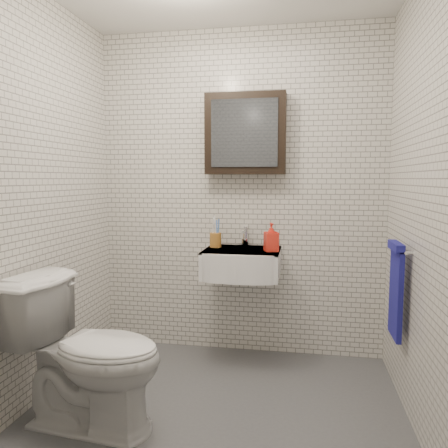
% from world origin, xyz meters
% --- Properties ---
extents(ground, '(2.20, 2.00, 0.01)m').
position_xyz_m(ground, '(0.00, 0.00, 0.01)').
color(ground, '#4D4F55').
rests_on(ground, ground).
extents(room_shell, '(2.22, 2.02, 2.51)m').
position_xyz_m(room_shell, '(0.00, 0.00, 1.47)').
color(room_shell, silver).
rests_on(room_shell, ground).
extents(washbasin, '(0.55, 0.50, 0.20)m').
position_xyz_m(washbasin, '(0.05, 0.73, 0.76)').
color(washbasin, white).
rests_on(washbasin, room_shell).
extents(faucet, '(0.06, 0.20, 0.15)m').
position_xyz_m(faucet, '(0.05, 0.93, 0.92)').
color(faucet, silver).
rests_on(faucet, washbasin).
extents(mirror_cabinet, '(0.60, 0.15, 0.60)m').
position_xyz_m(mirror_cabinet, '(0.05, 0.93, 1.70)').
color(mirror_cabinet, black).
rests_on(mirror_cabinet, room_shell).
extents(towel_rail, '(0.09, 0.30, 0.58)m').
position_xyz_m(towel_rail, '(1.04, 0.35, 0.72)').
color(towel_rail, silver).
rests_on(towel_rail, room_shell).
extents(toothbrush_cup, '(0.09, 0.09, 0.24)m').
position_xyz_m(toothbrush_cup, '(-0.16, 0.85, 0.91)').
color(toothbrush_cup, '#A46B29').
rests_on(toothbrush_cup, washbasin).
extents(soap_bottle, '(0.12, 0.12, 0.20)m').
position_xyz_m(soap_bottle, '(0.27, 0.73, 0.95)').
color(soap_bottle, orange).
rests_on(soap_bottle, washbasin).
extents(toilet, '(0.87, 0.56, 0.84)m').
position_xyz_m(toilet, '(-0.65, -0.23, 0.42)').
color(toilet, white).
rests_on(toilet, ground).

